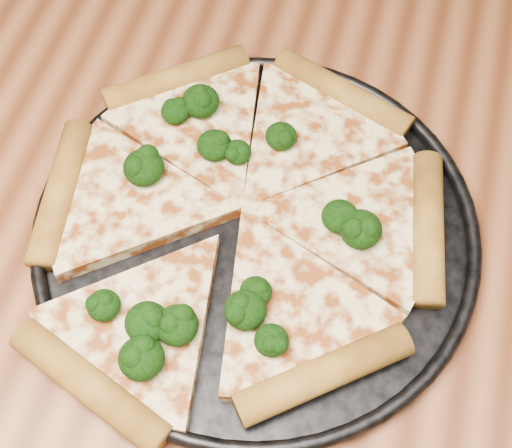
# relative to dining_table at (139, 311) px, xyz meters

# --- Properties ---
(dining_table) EXTENTS (1.20, 0.90, 0.75)m
(dining_table) POSITION_rel_dining_table_xyz_m (0.00, 0.00, 0.00)
(dining_table) COLOR brown
(dining_table) RESTS_ON ground
(pizza_pan) EXTENTS (0.34, 0.34, 0.02)m
(pizza_pan) POSITION_rel_dining_table_xyz_m (0.09, 0.05, 0.10)
(pizza_pan) COLOR black
(pizza_pan) RESTS_ON dining_table
(pizza) EXTENTS (0.33, 0.36, 0.02)m
(pizza) POSITION_rel_dining_table_xyz_m (0.08, 0.06, 0.11)
(pizza) COLOR beige
(pizza) RESTS_ON pizza_pan
(broccoli_florets) EXTENTS (0.21, 0.25, 0.02)m
(broccoli_florets) POSITION_rel_dining_table_xyz_m (0.07, 0.03, 0.12)
(broccoli_florets) COLOR black
(broccoli_florets) RESTS_ON pizza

